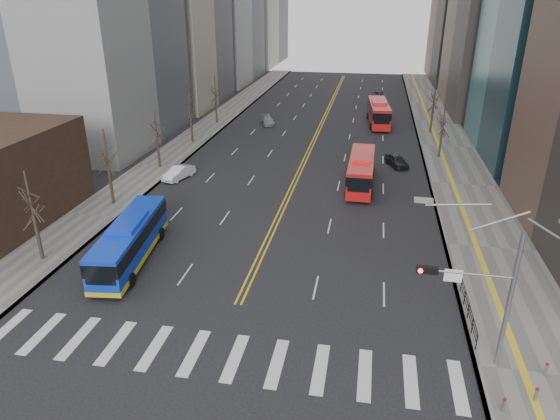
# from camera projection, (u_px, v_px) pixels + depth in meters

# --- Properties ---
(ground) EXTENTS (220.00, 220.00, 0.00)m
(ground) POSITION_uv_depth(u_px,v_px,m) (214.00, 355.00, 27.70)
(ground) COLOR black
(sidewalk_right) EXTENTS (7.00, 130.00, 0.15)m
(sidewalk_right) POSITION_uv_depth(u_px,v_px,m) (447.00, 147.00, 65.29)
(sidewalk_right) COLOR #65625E
(sidewalk_right) RESTS_ON ground
(sidewalk_left) EXTENTS (5.00, 130.00, 0.15)m
(sidewalk_left) POSITION_uv_depth(u_px,v_px,m) (199.00, 134.00, 71.04)
(sidewalk_left) COLOR #65625E
(sidewalk_left) RESTS_ON ground
(crosswalk) EXTENTS (26.70, 4.00, 0.01)m
(crosswalk) POSITION_uv_depth(u_px,v_px,m) (214.00, 355.00, 27.70)
(crosswalk) COLOR silver
(crosswalk) RESTS_ON ground
(centerline) EXTENTS (0.55, 100.00, 0.01)m
(centerline) POSITION_uv_depth(u_px,v_px,m) (322.00, 123.00, 77.29)
(centerline) COLOR gold
(centerline) RESTS_ON ground
(signal_mast) EXTENTS (5.37, 0.37, 9.39)m
(signal_mast) POSITION_uv_depth(u_px,v_px,m) (482.00, 286.00, 25.24)
(signal_mast) COLOR gray
(signal_mast) RESTS_ON ground
(pedestrian_railing) EXTENTS (0.06, 6.06, 1.02)m
(pedestrian_railing) POSITION_uv_depth(u_px,v_px,m) (469.00, 309.00, 30.37)
(pedestrian_railing) COLOR black
(pedestrian_railing) RESTS_ON sidewalk_right
(bollards) EXTENTS (2.87, 3.17, 0.78)m
(bollards) POSITION_uv_depth(u_px,v_px,m) (529.00, 389.00, 24.58)
(bollards) COLOR gray
(bollards) RESTS_ON sidewalk_right
(street_trees) EXTENTS (35.20, 47.20, 7.60)m
(street_trees) POSITION_uv_depth(u_px,v_px,m) (243.00, 121.00, 58.13)
(street_trees) COLOR black
(street_trees) RESTS_ON ground
(blue_bus) EXTENTS (3.79, 11.50, 3.30)m
(blue_bus) POSITION_uv_depth(u_px,v_px,m) (130.00, 240.00, 36.92)
(blue_bus) COLOR #0E37D4
(blue_bus) RESTS_ON ground
(red_bus_near) EXTENTS (2.77, 10.64, 3.38)m
(red_bus_near) POSITION_uv_depth(u_px,v_px,m) (361.00, 169.00, 51.37)
(red_bus_near) COLOR red
(red_bus_near) RESTS_ON ground
(red_bus_far) EXTENTS (3.65, 11.70, 3.64)m
(red_bus_far) POSITION_uv_depth(u_px,v_px,m) (379.00, 111.00, 75.91)
(red_bus_far) COLOR red
(red_bus_far) RESTS_ON ground
(car_white) EXTENTS (2.65, 4.47, 1.39)m
(car_white) POSITION_uv_depth(u_px,v_px,m) (179.00, 173.00, 53.88)
(car_white) COLOR silver
(car_white) RESTS_ON ground
(car_dark_mid) EXTENTS (3.08, 4.36, 1.38)m
(car_dark_mid) POSITION_uv_depth(u_px,v_px,m) (397.00, 161.00, 57.79)
(car_dark_mid) COLOR black
(car_dark_mid) RESTS_ON ground
(car_silver) EXTENTS (3.22, 4.55, 1.22)m
(car_silver) POSITION_uv_depth(u_px,v_px,m) (267.00, 120.00, 76.48)
(car_silver) COLOR gray
(car_silver) RESTS_ON ground
(car_dark_far) EXTENTS (2.06, 4.25, 1.17)m
(car_dark_far) POSITION_uv_depth(u_px,v_px,m) (378.00, 95.00, 96.14)
(car_dark_far) COLOR black
(car_dark_far) RESTS_ON ground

